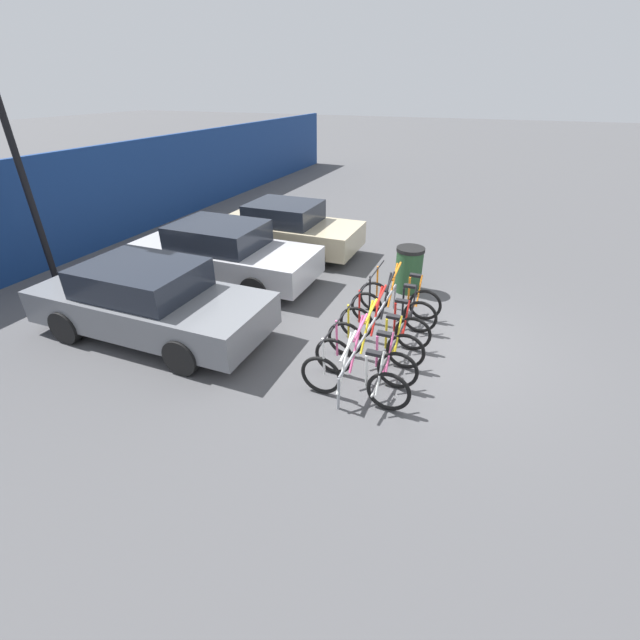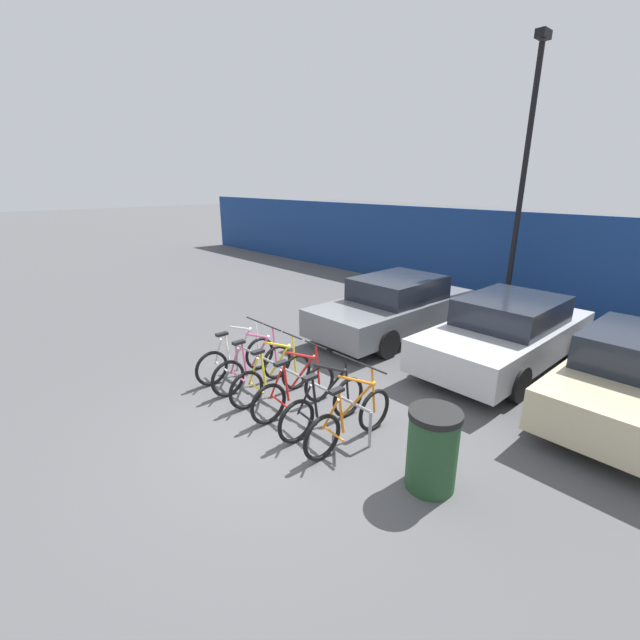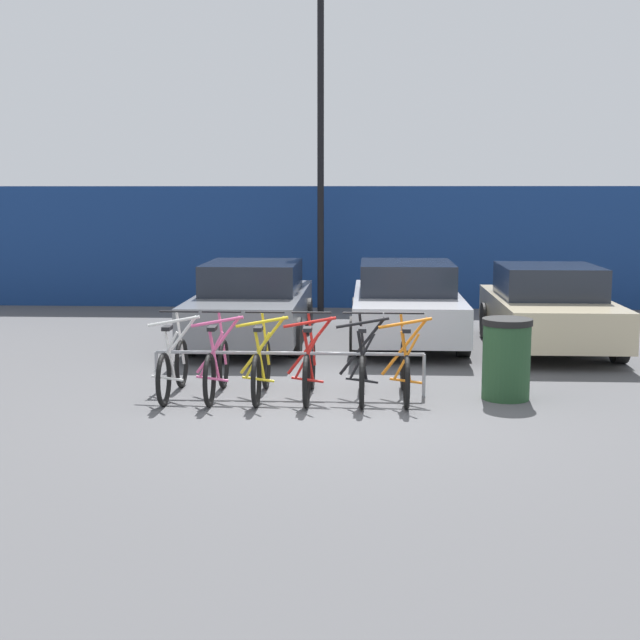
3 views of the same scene
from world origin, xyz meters
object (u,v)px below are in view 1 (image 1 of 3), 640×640
Objects in this scene: bicycle_white at (354,381)px; bicycle_red at (384,326)px; car_silver at (223,253)px; car_grey at (150,301)px; car_beige at (287,229)px; bicycle_orange at (399,299)px; bicycle_pink at (365,360)px; bicycle_yellow at (375,343)px; bicycle_black at (393,310)px; bike_rack at (372,326)px; trash_bin at (409,269)px.

bicycle_red is (1.75, 0.00, 0.00)m from bicycle_white.
car_silver is at bearing 50.39° from bicycle_white.
car_beige is (5.01, -0.40, -0.00)m from car_grey.
bicycle_orange is at bearing -3.32° from bicycle_white.
bicycle_pink is (0.57, 0.00, 0.00)m from bicycle_white.
car_silver is 2.40m from car_beige.
bicycle_white is 1.00× the size of bicycle_yellow.
bicycle_red is at bearing -134.91° from car_beige.
bicycle_black is at bearing 2.51° from bicycle_yellow.
bicycle_pink is 1.00× the size of bicycle_yellow.
bike_rack is 1.49m from bicycle_white.
bicycle_black reaches higher than bike_rack.
bicycle_white is 1.00× the size of bicycle_pink.
car_beige reaches higher than trash_bin.
bicycle_black is 4.37m from car_silver.
bicycle_yellow is 1.66× the size of trash_bin.
trash_bin is (4.24, 0.09, 0.14)m from bicycle_white.
car_grey is 5.02m from car_beige.
bicycle_red is (0.27, -0.15, -0.11)m from bike_rack.
bike_rack is 0.33m from bicycle_red.
bicycle_red is at bearing -3.32° from bicycle_white.
bicycle_white and bicycle_yellow have the same top height.
car_beige is 3.84× the size of trash_bin.
bicycle_orange is 4.84m from car_grey.
bicycle_pink is 0.43× the size of car_beige.
car_beige is (5.49, 3.75, 0.31)m from bicycle_white.
bicycle_black is at bearing 3.24° from bicycle_red.
bike_rack is 2.76m from trash_bin.
bicycle_white is at bearing -177.70° from bicycle_orange.
trash_bin is (3.10, 0.09, 0.14)m from bicycle_yellow.
car_beige is at bearing 71.24° from trash_bin.
bike_rack is 2.05× the size of bicycle_pink.
bicycle_pink and bicycle_orange have the same top height.
bicycle_black is at bearing -129.26° from car_beige.
bicycle_pink is at bearing 178.17° from bicycle_black.
car_grey is 1.01× the size of car_silver.
bicycle_pink is 1.19m from bicycle_red.
bicycle_pink is at bearing -142.73° from car_beige.
bike_rack is at bearing 154.46° from bicycle_red.
car_grey and car_silver have the same top height.
bike_rack is at bearing 169.22° from bicycle_black.
bicycle_orange is at bearing -92.56° from car_silver.
bicycle_yellow is 4.21m from car_grey.
bicycle_white is at bearing -178.82° from trash_bin.
bike_rack is 2.05× the size of bicycle_yellow.
car_beige is at bearing 31.00° from bicycle_white.
car_grey reaches higher than bicycle_orange.
car_silver is at bearing 68.02° from bike_rack.
trash_bin is at bearing -1.27° from bike_rack.
bicycle_red is 0.38× the size of car_grey.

